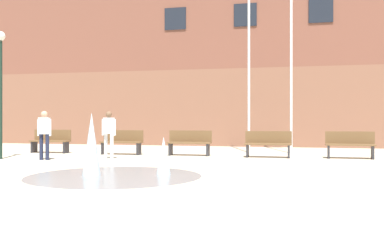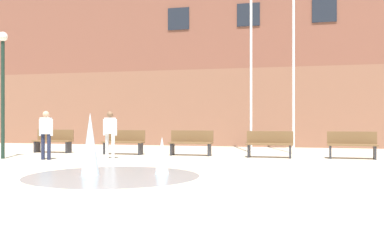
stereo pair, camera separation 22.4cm
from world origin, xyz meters
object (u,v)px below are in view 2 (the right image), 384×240
object	(u,v)px
flagpole_right	(294,31)
adult_watching	(110,131)
park_bench_under_left_flagpole	(191,142)
park_bench_under_right_flagpole	(270,144)
flagpole_left	(252,37)
park_bench_near_trashcan	(352,144)
teen_by_trashcan	(46,131)
park_bench_left_of_flagpoles	(124,142)
lamp_post_left_lane	(3,77)
park_bench_far_left	(54,141)

from	to	relation	value
flagpole_right	adult_watching	bearing A→B (deg)	-146.49
park_bench_under_left_flagpole	park_bench_under_right_flagpole	bearing A→B (deg)	-3.88
park_bench_under_left_flagpole	flagpole_left	xyz separation A→B (m)	(1.97, 1.95, 4.11)
park_bench_near_trashcan	teen_by_trashcan	world-z (taller)	teen_by_trashcan
park_bench_left_of_flagpoles	flagpole_left	xyz separation A→B (m)	(4.56, 2.08, 4.11)
park_bench_under_right_flagpole	lamp_post_left_lane	size ratio (longest dim) A/B	0.38
teen_by_trashcan	park_bench_under_right_flagpole	bearing A→B (deg)	9.19
teen_by_trashcan	flagpole_right	bearing A→B (deg)	20.14
park_bench_near_trashcan	teen_by_trashcan	size ratio (longest dim) A/B	1.01
adult_watching	park_bench_under_left_flagpole	bearing A→B (deg)	152.21
park_bench_under_right_flagpole	park_bench_under_left_flagpole	bearing A→B (deg)	176.12
teen_by_trashcan	flagpole_right	world-z (taller)	flagpole_right
park_bench_under_right_flagpole	flagpole_right	size ratio (longest dim) A/B	0.18
park_bench_under_right_flagpole	park_bench_near_trashcan	xyz separation A→B (m)	(2.71, 0.23, 0.00)
park_bench_near_trashcan	lamp_post_left_lane	distance (m)	11.93
park_bench_far_left	park_bench_under_right_flagpole	world-z (taller)	same
park_bench_far_left	flagpole_left	bearing A→B (deg)	14.39
park_bench_far_left	park_bench_under_left_flagpole	distance (m)	5.65
lamp_post_left_lane	park_bench_under_left_flagpole	bearing A→B (deg)	26.40
park_bench_left_of_flagpoles	park_bench_under_left_flagpole	size ratio (longest dim) A/B	1.00
park_bench_under_left_flagpole	adult_watching	size ratio (longest dim) A/B	1.01
park_bench_left_of_flagpoles	teen_by_trashcan	world-z (taller)	teen_by_trashcan
park_bench_under_left_flagpole	adult_watching	bearing A→B (deg)	-139.57
adult_watching	lamp_post_left_lane	distance (m)	4.03
teen_by_trashcan	lamp_post_left_lane	world-z (taller)	lamp_post_left_lane
flagpole_left	park_bench_near_trashcan	bearing A→B (deg)	-28.07
park_bench_left_of_flagpoles	park_bench_near_trashcan	distance (m)	8.16
park_bench_left_of_flagpoles	park_bench_under_left_flagpole	xyz separation A→B (m)	(2.59, 0.12, 0.00)
park_bench_under_right_flagpole	flagpole_left	size ratio (longest dim) A/B	0.18
park_bench_under_left_flagpole	park_bench_under_right_flagpole	xyz separation A→B (m)	(2.85, -0.19, 0.00)
park_bench_under_right_flagpole	flagpole_left	bearing A→B (deg)	112.26
park_bench_left_of_flagpoles	lamp_post_left_lane	xyz separation A→B (m)	(-3.19, -2.75, 2.27)
park_bench_left_of_flagpoles	adult_watching	world-z (taller)	adult_watching
park_bench_far_left	park_bench_near_trashcan	world-z (taller)	same
park_bench_near_trashcan	flagpole_right	bearing A→B (deg)	135.50
teen_by_trashcan	park_bench_near_trashcan	bearing A→B (deg)	4.95
teen_by_trashcan	flagpole_right	distance (m)	9.90
park_bench_far_left	flagpole_right	size ratio (longest dim) A/B	0.18
park_bench_left_of_flagpoles	park_bench_near_trashcan	bearing A→B (deg)	1.14
park_bench_under_left_flagpole	flagpole_left	world-z (taller)	flagpole_left
park_bench_left_of_flagpoles	park_bench_under_left_flagpole	distance (m)	2.60
park_bench_under_left_flagpole	adult_watching	distance (m)	3.05
park_bench_under_left_flagpole	flagpole_left	size ratio (longest dim) A/B	0.18
park_bench_left_of_flagpoles	flagpole_left	distance (m)	6.48
park_bench_far_left	flagpole_left	distance (m)	8.87
teen_by_trashcan	flagpole_left	bearing A→B (deg)	26.52
park_bench_under_left_flagpole	park_bench_near_trashcan	size ratio (longest dim) A/B	1.00
park_bench_left_of_flagpoles	adult_watching	bearing A→B (deg)	-80.90
adult_watching	flagpole_left	bearing A→B (deg)	154.29
park_bench_far_left	flagpole_right	world-z (taller)	flagpole_right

